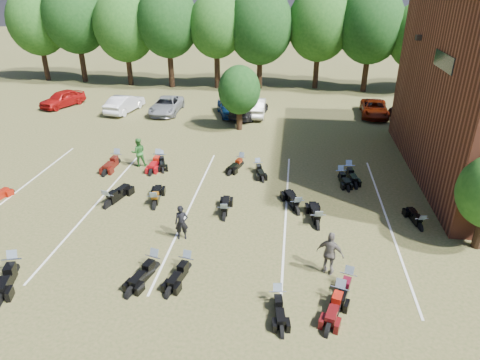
% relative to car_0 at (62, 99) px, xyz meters
% --- Properties ---
extents(ground, '(160.00, 160.00, 0.00)m').
position_rel_car_0_xyz_m(ground, '(18.78, -19.81, -0.73)').
color(ground, brown).
rests_on(ground, ground).
extents(car_0, '(3.27, 4.62, 1.46)m').
position_rel_car_0_xyz_m(car_0, '(0.00, 0.00, 0.00)').
color(car_0, '#990F0D').
rests_on(car_0, ground).
extents(car_1, '(2.31, 4.72, 1.49)m').
position_rel_car_0_xyz_m(car_1, '(6.23, -0.92, 0.01)').
color(car_1, '#B9B9BD').
rests_on(car_1, ground).
extents(car_2, '(2.29, 4.85, 1.34)m').
position_rel_car_0_xyz_m(car_2, '(9.96, -0.78, -0.06)').
color(car_2, gray).
rests_on(car_2, ground).
extents(car_3, '(3.41, 5.39, 1.46)m').
position_rel_car_0_xyz_m(car_3, '(17.15, -0.86, -0.00)').
color(car_3, black).
rests_on(car_3, ground).
extents(car_4, '(2.76, 4.23, 1.34)m').
position_rel_car_0_xyz_m(car_4, '(15.39, -0.71, -0.06)').
color(car_4, navy).
rests_on(car_4, ground).
extents(car_5, '(1.71, 4.67, 1.53)m').
position_rel_car_0_xyz_m(car_5, '(17.69, -0.45, 0.03)').
color(car_5, '#A2A29D').
rests_on(car_5, ground).
extents(car_6, '(2.46, 4.79, 1.29)m').
position_rel_car_0_xyz_m(car_6, '(27.73, 0.57, -0.08)').
color(car_6, '#5B1405').
rests_on(car_6, ground).
extents(car_7, '(3.13, 5.17, 1.40)m').
position_rel_car_0_xyz_m(car_7, '(30.38, -0.72, -0.03)').
color(car_7, '#38373C').
rests_on(car_7, ground).
extents(person_black, '(0.68, 0.53, 1.66)m').
position_rel_car_0_xyz_m(person_black, '(16.12, -19.78, 0.10)').
color(person_black, black).
rests_on(person_black, ground).
extents(person_green, '(1.10, 0.99, 1.84)m').
position_rel_car_0_xyz_m(person_green, '(11.42, -12.07, 0.19)').
color(person_green, '#296927').
rests_on(person_green, ground).
extents(person_grey, '(1.21, 0.84, 1.90)m').
position_rel_car_0_xyz_m(person_grey, '(22.63, -21.51, 0.22)').
color(person_grey, '#625B54').
rests_on(person_grey, ground).
extents(motorcycle_0, '(1.46, 2.64, 1.40)m').
position_rel_car_0_xyz_m(motorcycle_0, '(9.99, -23.11, -0.73)').
color(motorcycle_0, black).
rests_on(motorcycle_0, ground).
extents(motorcycle_2, '(1.31, 2.43, 1.29)m').
position_rel_car_0_xyz_m(motorcycle_2, '(15.54, -22.18, -0.73)').
color(motorcycle_2, black).
rests_on(motorcycle_2, ground).
extents(motorcycle_3, '(1.13, 2.30, 1.23)m').
position_rel_car_0_xyz_m(motorcycle_3, '(16.88, -22.05, -0.73)').
color(motorcycle_3, black).
rests_on(motorcycle_3, ground).
extents(motorcycle_4, '(0.95, 2.12, 1.14)m').
position_rel_car_0_xyz_m(motorcycle_4, '(20.65, -23.56, -0.73)').
color(motorcycle_4, black).
rests_on(motorcycle_4, ground).
extents(motorcycle_5, '(1.30, 2.26, 1.20)m').
position_rel_car_0_xyz_m(motorcycle_5, '(23.32, -22.25, -0.73)').
color(motorcycle_5, black).
rests_on(motorcycle_5, ground).
extents(motorcycle_6, '(1.37, 2.42, 1.29)m').
position_rel_car_0_xyz_m(motorcycle_6, '(22.91, -23.17, -0.73)').
color(motorcycle_6, '#490A0B').
rests_on(motorcycle_6, ground).
extents(motorcycle_8, '(1.12, 2.48, 1.33)m').
position_rel_car_0_xyz_m(motorcycle_8, '(13.98, -17.15, -0.73)').
color(motorcycle_8, black).
rests_on(motorcycle_8, ground).
extents(motorcycle_9, '(1.42, 2.65, 1.41)m').
position_rel_car_0_xyz_m(motorcycle_9, '(11.55, -17.36, -0.73)').
color(motorcycle_9, black).
rests_on(motorcycle_9, ground).
extents(motorcycle_10, '(0.87, 2.29, 1.25)m').
position_rel_car_0_xyz_m(motorcycle_10, '(17.75, -17.80, -0.73)').
color(motorcycle_10, black).
rests_on(motorcycle_10, ground).
extents(motorcycle_11, '(1.52, 2.52, 1.34)m').
position_rel_car_0_xyz_m(motorcycle_11, '(21.32, -16.77, -0.73)').
color(motorcycle_11, black).
rests_on(motorcycle_11, ground).
extents(motorcycle_12, '(1.08, 2.47, 1.33)m').
position_rel_car_0_xyz_m(motorcycle_12, '(22.31, -18.04, -0.73)').
color(motorcycle_12, black).
rests_on(motorcycle_12, ground).
extents(motorcycle_13, '(0.97, 2.10, 1.13)m').
position_rel_car_0_xyz_m(motorcycle_13, '(27.16, -17.58, -0.73)').
color(motorcycle_13, black).
rests_on(motorcycle_13, ground).
extents(motorcycle_14, '(0.89, 2.47, 1.36)m').
position_rel_car_0_xyz_m(motorcycle_14, '(9.89, -11.95, -0.73)').
color(motorcycle_14, '#470E0A').
rests_on(motorcycle_14, ground).
extents(motorcycle_15, '(0.80, 2.36, 1.31)m').
position_rel_car_0_xyz_m(motorcycle_15, '(12.48, -11.57, -0.73)').
color(motorcycle_15, maroon).
rests_on(motorcycle_15, ground).
extents(motorcycle_16, '(1.29, 2.13, 1.13)m').
position_rel_car_0_xyz_m(motorcycle_16, '(12.66, -11.45, -0.73)').
color(motorcycle_16, black).
rests_on(motorcycle_16, ground).
extents(motorcycle_17, '(1.31, 2.22, 1.18)m').
position_rel_car_0_xyz_m(motorcycle_17, '(17.78, -11.23, -0.73)').
color(motorcycle_17, black).
rests_on(motorcycle_17, ground).
extents(motorcycle_18, '(1.19, 2.13, 1.13)m').
position_rel_car_0_xyz_m(motorcycle_18, '(18.90, -11.93, -0.73)').
color(motorcycle_18, black).
rests_on(motorcycle_18, ground).
extents(motorcycle_19, '(1.05, 2.38, 1.28)m').
position_rel_car_0_xyz_m(motorcycle_19, '(24.38, -11.85, -0.73)').
color(motorcycle_19, black).
rests_on(motorcycle_19, ground).
extents(motorcycle_20, '(1.05, 2.15, 1.15)m').
position_rel_car_0_xyz_m(motorcycle_20, '(23.85, -12.47, -0.73)').
color(motorcycle_20, black).
rests_on(motorcycle_20, ground).
extents(tree_line, '(56.00, 6.00, 9.79)m').
position_rel_car_0_xyz_m(tree_line, '(17.78, 9.19, 5.58)').
color(tree_line, black).
rests_on(tree_line, ground).
extents(young_tree_midfield, '(3.20, 3.20, 4.70)m').
position_rel_car_0_xyz_m(young_tree_midfield, '(16.78, -4.31, 2.36)').
color(young_tree_midfield, black).
rests_on(young_tree_midfield, ground).
extents(parking_lines, '(20.10, 14.00, 0.01)m').
position_rel_car_0_xyz_m(parking_lines, '(15.78, -16.81, -0.72)').
color(parking_lines, silver).
rests_on(parking_lines, ground).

